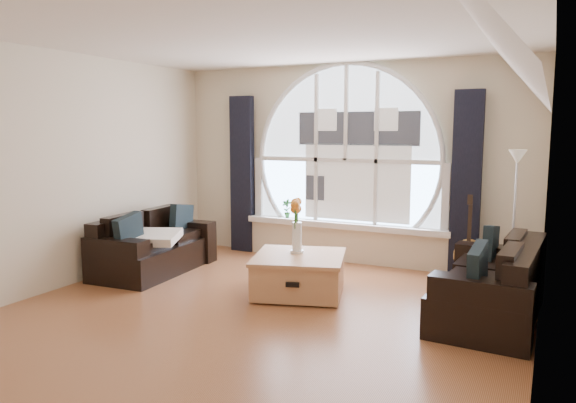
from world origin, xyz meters
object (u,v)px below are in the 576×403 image
object	(u,v)px
coffee_chest	(299,273)
guitar	(470,237)
vase_flowers	(297,219)
sofa_left	(154,241)
floor_lamp	(514,221)
sofa_right	(489,279)
potted_plant	(287,208)

from	to	relation	value
coffee_chest	guitar	size ratio (longest dim) A/B	0.92
vase_flowers	sofa_left	bearing A→B (deg)	-178.63
coffee_chest	floor_lamp	size ratio (longest dim) A/B	0.61
sofa_right	potted_plant	bearing A→B (deg)	155.75
potted_plant	sofa_left	bearing A→B (deg)	-125.63
sofa_right	vase_flowers	xyz separation A→B (m)	(-2.06, 0.04, 0.43)
floor_lamp	potted_plant	distance (m)	3.10
sofa_right	floor_lamp	distance (m)	1.18
sofa_right	potted_plant	size ratio (longest dim) A/B	6.24
sofa_left	guitar	world-z (taller)	guitar
sofa_right	guitar	distance (m)	1.39
coffee_chest	vase_flowers	size ratio (longest dim) A/B	1.40
sofa_right	coffee_chest	bearing A→B (deg)	-174.53
sofa_left	potted_plant	bearing A→B (deg)	50.92
floor_lamp	sofa_left	bearing A→B (deg)	-165.22
sofa_left	vase_flowers	size ratio (longest dim) A/B	2.32
guitar	potted_plant	size ratio (longest dim) A/B	3.94
coffee_chest	vase_flowers	bearing A→B (deg)	110.03
coffee_chest	guitar	bearing A→B (deg)	24.07
coffee_chest	guitar	distance (m)	2.16
sofa_right	vase_flowers	size ratio (longest dim) A/B	2.40
coffee_chest	floor_lamp	world-z (taller)	floor_lamp
sofa_left	vase_flowers	world-z (taller)	vase_flowers
floor_lamp	guitar	world-z (taller)	floor_lamp
sofa_left	floor_lamp	size ratio (longest dim) A/B	1.01
vase_flowers	guitar	xyz separation A→B (m)	(1.69, 1.30, -0.30)
sofa_right	vase_flowers	world-z (taller)	vase_flowers
sofa_left	vase_flowers	bearing A→B (deg)	-2.07
floor_lamp	guitar	size ratio (longest dim) A/B	1.51
sofa_right	potted_plant	xyz separation A→B (m)	(-2.93, 1.56, 0.28)
coffee_chest	sofa_right	bearing A→B (deg)	-15.03
sofa_left	sofa_right	bearing A→B (deg)	-3.37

